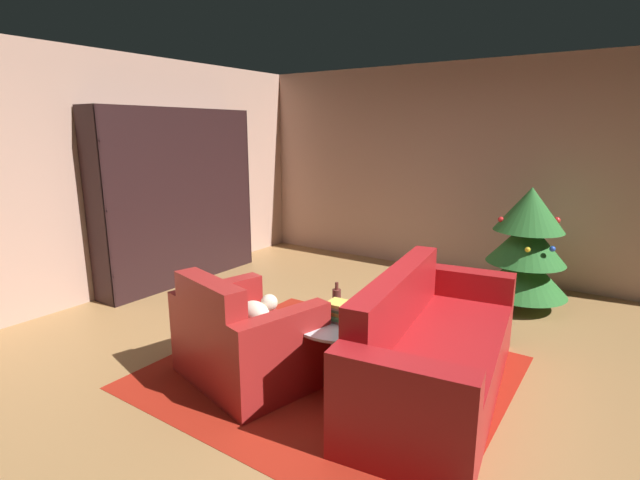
# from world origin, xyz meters

# --- Properties ---
(ground_plane) EXTENTS (7.45, 7.45, 0.00)m
(ground_plane) POSITION_xyz_m (0.00, 0.00, 0.00)
(ground_plane) COLOR #9D7344
(wall_back) EXTENTS (6.33, 0.06, 2.67)m
(wall_back) POSITION_xyz_m (0.00, 3.12, 1.33)
(wall_back) COLOR tan
(wall_back) RESTS_ON ground
(wall_left) EXTENTS (0.06, 6.30, 2.67)m
(wall_left) POSITION_xyz_m (-3.14, 0.00, 1.33)
(wall_left) COLOR tan
(wall_left) RESTS_ON ground
(area_rug) EXTENTS (2.53, 2.29, 0.01)m
(area_rug) POSITION_xyz_m (-0.08, -0.11, 0.00)
(area_rug) COLOR maroon
(area_rug) RESTS_ON ground
(bookshelf_unit) EXTENTS (0.38, 2.14, 2.09)m
(bookshelf_unit) POSITION_xyz_m (-2.87, 0.95, 1.03)
(bookshelf_unit) COLOR black
(bookshelf_unit) RESTS_ON ground
(armchair_red) EXTENTS (1.15, 0.99, 0.84)m
(armchair_red) POSITION_xyz_m (-0.56, -0.55, 0.30)
(armchair_red) COLOR maroon
(armchair_red) RESTS_ON ground
(couch_red) EXTENTS (1.08, 2.12, 0.86)m
(couch_red) POSITION_xyz_m (0.66, 0.09, 0.30)
(couch_red) COLOR maroon
(couch_red) RESTS_ON ground
(coffee_table) EXTENTS (0.75, 0.75, 0.48)m
(coffee_table) POSITION_xyz_m (0.05, -0.14, 0.44)
(coffee_table) COLOR black
(coffee_table) RESTS_ON ground
(book_stack_on_table) EXTENTS (0.21, 0.17, 0.14)m
(book_stack_on_table) POSITION_xyz_m (0.05, -0.17, 0.55)
(book_stack_on_table) COLOR gray
(book_stack_on_table) RESTS_ON coffee_table
(bottle_on_table) EXTENTS (0.07, 0.07, 0.22)m
(bottle_on_table) POSITION_xyz_m (-0.10, 0.01, 0.57)
(bottle_on_table) COLOR #5A2822
(bottle_on_table) RESTS_ON coffee_table
(decorated_tree) EXTENTS (0.88, 0.88, 1.28)m
(decorated_tree) POSITION_xyz_m (0.84, 2.22, 0.66)
(decorated_tree) COLOR brown
(decorated_tree) RESTS_ON ground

